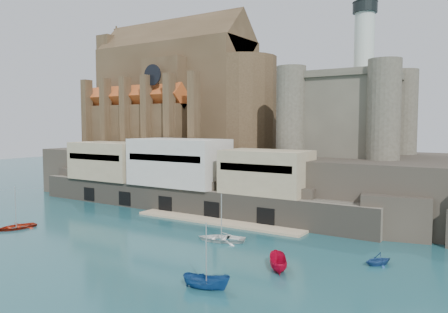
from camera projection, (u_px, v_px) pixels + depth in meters
ground at (126, 247)px, 55.90m from camera, size 300.00×300.00×0.00m
promontory at (266, 177)px, 88.72m from camera, size 100.00×36.00×10.00m
quay at (177, 177)px, 80.32m from camera, size 70.00×12.00×13.05m
church at (180, 97)px, 102.41m from camera, size 47.00×25.93×30.51m
castle_keep at (349, 110)px, 80.42m from camera, size 21.20×21.20×29.30m
boat_0 at (16, 229)px, 65.74m from camera, size 4.21×2.04×5.68m
boat_2 at (206, 289)px, 41.68m from camera, size 2.25×2.22×4.74m
boat_5 at (278, 269)px, 47.28m from camera, size 2.52×2.54×4.84m
boat_6 at (221, 241)px, 58.83m from camera, size 2.76×4.78×6.44m
boat_7 at (378, 265)px, 48.78m from camera, size 3.43×3.16×3.40m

